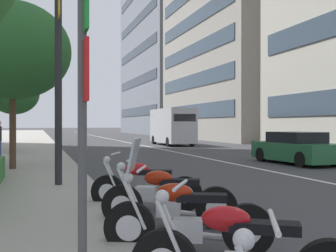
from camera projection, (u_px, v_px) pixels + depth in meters
The scene contains 10 objects.
lane_centre_stripe at pixel (127, 142), 37.23m from camera, with size 110.00×0.16×0.01m, color silver.
motorcycle_by_sign_pole at pixel (185, 219), 5.19m from camera, with size 1.01×2.05×1.49m.
motorcycle_mid_row at pixel (167, 201), 6.54m from camera, with size 1.07×2.06×1.12m.
motorcycle_far_end_row at pixel (145, 188), 7.89m from camera, with size 1.08×2.03×1.11m.
car_following_behind at pixel (296, 149), 17.14m from camera, with size 4.23×1.96×1.35m.
delivery_van_ahead at pixel (172, 126), 32.50m from camera, with size 6.09×2.18×2.92m.
parking_sign_by_curb at pixel (83, 111), 2.66m from camera, with size 0.32×0.06×2.57m.
street_tree_by_lamp_post at pixel (13, 51), 13.77m from camera, with size 3.92×3.92×5.70m.
street_tree_mid_sidewalk at pixel (14, 94), 23.11m from camera, with size 2.82×2.82×4.48m.
office_tower_mid_left at pixel (193, 0), 72.99m from camera, with size 27.91×20.86×48.29m.
Camera 1 is at (-1.57, 7.90, 1.67)m, focal length 43.26 mm.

